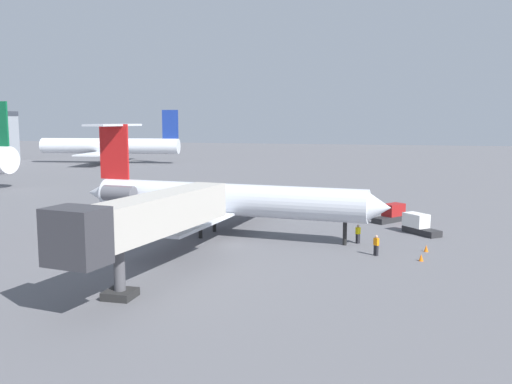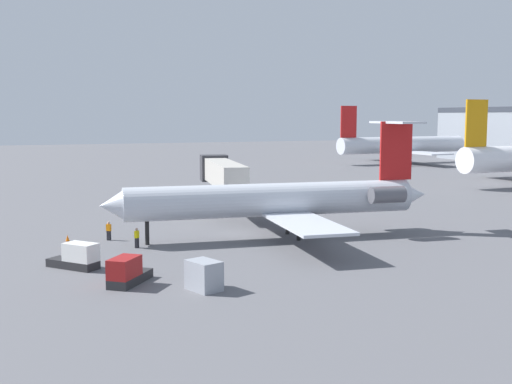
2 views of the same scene
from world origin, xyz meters
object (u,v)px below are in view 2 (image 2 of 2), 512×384
traffic_cone_near (68,238)px  regional_jet (280,199)px  baggage_tug_trailing (77,257)px  baggage_tug_lead (127,272)px  traffic_cone_mid (64,246)px  jet_bridge (222,173)px  cargo_container_uld (204,275)px  parked_airliner_west_end (401,145)px  ground_crew_loader (137,238)px  ground_crew_marshaller (109,231)px

traffic_cone_near → regional_jet: bearing=73.7°
baggage_tug_trailing → regional_jet: bearing=106.9°
baggage_tug_lead → traffic_cone_mid: (-13.41, -2.91, -0.56)m
jet_bridge → cargo_container_uld: bearing=-20.0°
cargo_container_uld → jet_bridge: bearing=160.0°
traffic_cone_mid → parked_airliner_west_end: 108.62m
baggage_tug_trailing → cargo_container_uld: bearing=38.0°
traffic_cone_near → traffic_cone_mid: size_ratio=1.00×
regional_jet → parked_airliner_west_end: bearing=140.0°
traffic_cone_near → ground_crew_loader: bearing=45.4°
baggage_tug_trailing → ground_crew_marshaller: bearing=159.8°
jet_bridge → traffic_cone_near: bearing=-57.9°
regional_jet → parked_airliner_west_end: size_ratio=0.91×
regional_jet → parked_airliner_west_end: 96.92m
regional_jet → ground_crew_marshaller: 15.56m
regional_jet → traffic_cone_mid: bearing=-96.1°
traffic_cone_near → cargo_container_uld: bearing=18.7°
jet_bridge → parked_airliner_west_end: bearing=132.7°
baggage_tug_lead → parked_airliner_west_end: 115.96m
regional_jet → traffic_cone_near: regional_jet is taller
regional_jet → baggage_tug_trailing: 19.39m
baggage_tug_trailing → traffic_cone_near: baggage_tug_trailing is taller
baggage_tug_lead → traffic_cone_mid: 13.74m
ground_crew_loader → cargo_container_uld: size_ratio=0.65×
cargo_container_uld → traffic_cone_near: bearing=-161.3°
baggage_tug_trailing → traffic_cone_mid: (-7.58, -0.34, -0.56)m
regional_jet → parked_airliner_west_end: (-74.22, 62.32, 0.61)m
baggage_tug_lead → traffic_cone_near: (-16.73, -2.36, -0.56)m
regional_jet → baggage_tug_trailing: regional_jet is taller
regional_jet → baggage_tug_lead: size_ratio=7.58×
jet_bridge → traffic_cone_mid: jet_bridge is taller
ground_crew_marshaller → parked_airliner_west_end: bearing=132.2°
regional_jet → traffic_cone_near: 19.20m
baggage_tug_trailing → traffic_cone_mid: size_ratio=7.15×
jet_bridge → parked_airliner_west_end: (-57.58, 62.45, -0.34)m
cargo_container_uld → traffic_cone_near: size_ratio=4.72×
jet_bridge → traffic_cone_mid: (14.65, -18.58, -4.24)m
ground_crew_loader → cargo_container_uld: (14.63, 1.52, 0.09)m
traffic_cone_mid → parked_airliner_west_end: parked_airliner_west_end is taller
jet_bridge → traffic_cone_near: (11.32, -18.03, -4.24)m
ground_crew_marshaller → ground_crew_loader: same height
regional_jet → baggage_tug_lead: regional_jet is taller
ground_crew_marshaller → cargo_container_uld: (18.81, 3.23, 0.09)m
regional_jet → traffic_cone_mid: regional_jet is taller
jet_bridge → traffic_cone_near: jet_bridge is taller
baggage_tug_trailing → traffic_cone_mid: bearing=-177.4°
jet_bridge → ground_crew_marshaller: size_ratio=10.23×
regional_jet → ground_crew_marshaller: bearing=-106.6°
parked_airliner_west_end → ground_crew_loader: bearing=-45.5°
baggage_tug_trailing → parked_airliner_west_end: (-79.81, 80.69, 3.34)m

